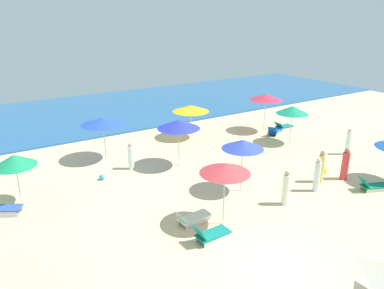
# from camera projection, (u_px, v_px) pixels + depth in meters

# --- Properties ---
(ground_plane) EXTENTS (60.00, 60.00, 0.00)m
(ground_plane) POSITION_uv_depth(u_px,v_px,m) (278.00, 267.00, 11.87)
(ground_plane) COLOR beige
(ocean) EXTENTS (60.00, 13.93, 0.12)m
(ocean) POSITION_uv_depth(u_px,v_px,m) (79.00, 114.00, 30.17)
(ocean) COLOR #265D93
(ocean) RESTS_ON ground_plane
(umbrella_0) EXTENTS (1.96, 1.96, 2.61)m
(umbrella_0) POSITION_uv_depth(u_px,v_px,m) (225.00, 169.00, 13.53)
(umbrella_0) COLOR silver
(umbrella_0) RESTS_ON ground_plane
(lounge_chair_0_0) EXTENTS (1.51, 0.68, 0.63)m
(lounge_chair_0_0) POSITION_uv_depth(u_px,v_px,m) (193.00, 218.00, 14.34)
(lounge_chair_0_0) COLOR silver
(lounge_chair_0_0) RESTS_ON ground_plane
(lounge_chair_0_1) EXTENTS (1.43, 0.65, 0.76)m
(lounge_chair_0_1) POSITION_uv_depth(u_px,v_px,m) (211.00, 234.00, 13.21)
(lounge_chair_0_1) COLOR silver
(lounge_chair_0_1) RESTS_ON ground_plane
(umbrella_1) EXTENTS (2.49, 2.49, 2.49)m
(umbrella_1) POSITION_uv_depth(u_px,v_px,m) (103.00, 121.00, 20.04)
(umbrella_1) COLOR silver
(umbrella_1) RESTS_ON ground_plane
(umbrella_2) EXTENTS (2.43, 2.43, 2.24)m
(umbrella_2) POSITION_uv_depth(u_px,v_px,m) (191.00, 108.00, 23.80)
(umbrella_2) COLOR silver
(umbrella_2) RESTS_ON ground_plane
(umbrella_3) EXTENTS (1.80, 1.80, 2.33)m
(umbrella_3) POSITION_uv_depth(u_px,v_px,m) (14.00, 161.00, 15.17)
(umbrella_3) COLOR silver
(umbrella_3) RESTS_ON ground_plane
(lounge_chair_3_0) EXTENTS (1.58, 1.25, 0.64)m
(lounge_chair_3_0) POSITION_uv_depth(u_px,v_px,m) (2.00, 209.00, 14.96)
(lounge_chair_3_0) COLOR silver
(lounge_chair_3_0) RESTS_ON ground_plane
(umbrella_4) EXTENTS (2.04, 2.04, 2.45)m
(umbrella_4) POSITION_uv_depth(u_px,v_px,m) (292.00, 110.00, 22.74)
(umbrella_4) COLOR silver
(umbrella_4) RESTS_ON ground_plane
(umbrella_5) EXTENTS (2.30, 2.30, 2.63)m
(umbrella_5) POSITION_uv_depth(u_px,v_px,m) (179.00, 124.00, 19.10)
(umbrella_5) COLOR silver
(umbrella_5) RESTS_ON ground_plane
(umbrella_6) EXTENTS (1.93, 1.93, 2.56)m
(umbrella_6) POSITION_uv_depth(u_px,v_px,m) (243.00, 144.00, 16.27)
(umbrella_6) COLOR silver
(umbrella_6) RESTS_ON ground_plane
(lounge_chair_8_0) EXTENTS (1.56, 1.06, 0.70)m
(lounge_chair_8_0) POSITION_uv_depth(u_px,v_px,m) (373.00, 186.00, 17.04)
(lounge_chair_8_0) COLOR silver
(lounge_chair_8_0) RESTS_ON ground_plane
(umbrella_9) EXTENTS (2.31, 2.31, 2.66)m
(umbrella_9) POSITION_uv_depth(u_px,v_px,m) (266.00, 97.00, 25.06)
(umbrella_9) COLOR silver
(umbrella_9) RESTS_ON ground_plane
(lounge_chair_9_0) EXTENTS (1.47, 0.70, 0.66)m
(lounge_chair_9_0) POSITION_uv_depth(u_px,v_px,m) (283.00, 126.00, 26.00)
(lounge_chair_9_0) COLOR silver
(lounge_chair_9_0) RESTS_ON ground_plane
(lounge_chair_9_1) EXTENTS (1.60, 1.27, 0.72)m
(lounge_chair_9_1) POSITION_uv_depth(u_px,v_px,m) (274.00, 131.00, 25.01)
(lounge_chair_9_1) COLOR silver
(lounge_chair_9_1) RESTS_ON ground_plane
(beachgoer_1) EXTENTS (0.41, 0.41, 1.48)m
(beachgoer_1) POSITION_uv_depth(u_px,v_px,m) (131.00, 157.00, 19.26)
(beachgoer_1) COLOR white
(beachgoer_1) RESTS_ON ground_plane
(beachgoer_2) EXTENTS (0.44, 0.44, 1.62)m
(beachgoer_2) POSITION_uv_depth(u_px,v_px,m) (286.00, 189.00, 15.58)
(beachgoer_2) COLOR white
(beachgoer_2) RESTS_ON ground_plane
(beachgoer_3) EXTENTS (0.40, 0.40, 1.67)m
(beachgoer_3) POSITION_uv_depth(u_px,v_px,m) (317.00, 176.00, 16.77)
(beachgoer_3) COLOR silver
(beachgoer_3) RESTS_ON ground_plane
(beachgoer_4) EXTENTS (0.50, 0.50, 1.67)m
(beachgoer_4) POSITION_uv_depth(u_px,v_px,m) (345.00, 165.00, 18.02)
(beachgoer_4) COLOR #D63C41
(beachgoer_4) RESTS_ON ground_plane
(beachgoer_5) EXTENTS (0.41, 0.41, 1.61)m
(beachgoer_5) POSITION_uv_depth(u_px,v_px,m) (348.00, 142.00, 21.28)
(beachgoer_5) COLOR white
(beachgoer_5) RESTS_ON ground_plane
(beachgoer_6) EXTENTS (0.45, 0.45, 1.68)m
(beachgoer_6) POSITION_uv_depth(u_px,v_px,m) (321.00, 167.00, 17.70)
(beachgoer_6) COLOR #EED470
(beachgoer_6) RESTS_ON ground_plane
(beach_ball_0) EXTENTS (0.29, 0.29, 0.29)m
(beach_ball_0) POSITION_uv_depth(u_px,v_px,m) (102.00, 177.00, 18.15)
(beach_ball_0) COLOR #3BA0D6
(beach_ball_0) RESTS_ON ground_plane
(beach_ball_2) EXTENTS (0.33, 0.33, 0.33)m
(beach_ball_2) POSITION_uv_depth(u_px,v_px,m) (324.00, 170.00, 18.89)
(beach_ball_2) COLOR yellow
(beach_ball_2) RESTS_ON ground_plane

